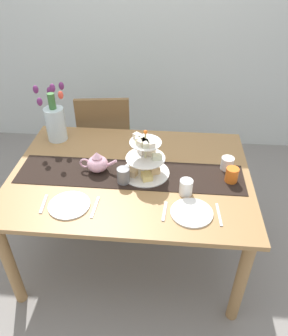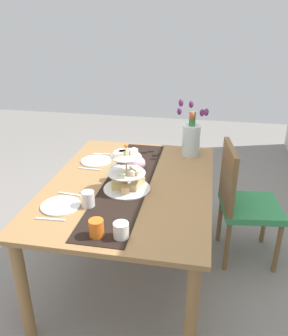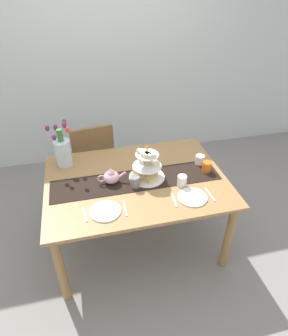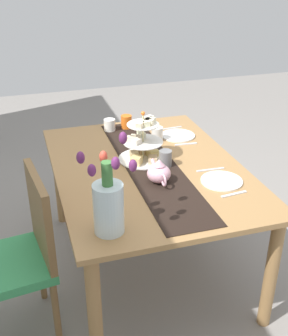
# 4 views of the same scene
# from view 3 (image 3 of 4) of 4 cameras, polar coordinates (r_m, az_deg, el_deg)

# --- Properties ---
(ground_plane) EXTENTS (8.00, 8.00, 0.00)m
(ground_plane) POSITION_cam_3_polar(r_m,az_deg,el_deg) (2.92, -1.35, -13.52)
(ground_plane) COLOR gray
(room_wall_rear) EXTENTS (6.00, 0.08, 2.60)m
(room_wall_rear) POSITION_cam_3_polar(r_m,az_deg,el_deg) (3.67, -7.49, 20.65)
(room_wall_rear) COLOR silver
(room_wall_rear) RESTS_ON ground_plane
(dining_table) EXTENTS (1.49, 1.08, 0.72)m
(dining_table) POSITION_cam_3_polar(r_m,az_deg,el_deg) (2.49, -1.54, -3.90)
(dining_table) COLOR #A37747
(dining_table) RESTS_ON ground_plane
(chair_left) EXTENTS (0.47, 0.47, 0.91)m
(chair_left) POSITION_cam_3_polar(r_m,az_deg,el_deg) (3.16, -10.04, 2.07)
(chair_left) COLOR brown
(chair_left) RESTS_ON ground_plane
(table_runner) EXTENTS (1.40, 0.30, 0.00)m
(table_runner) POSITION_cam_3_polar(r_m,az_deg,el_deg) (2.42, -1.48, -2.39)
(table_runner) COLOR black
(table_runner) RESTS_ON dining_table
(tiered_cake_stand) EXTENTS (0.30, 0.30, 0.30)m
(tiered_cake_stand) POSITION_cam_3_polar(r_m,az_deg,el_deg) (2.39, 0.49, 0.05)
(tiered_cake_stand) COLOR beige
(tiered_cake_stand) RESTS_ON table_runner
(teapot) EXTENTS (0.24, 0.13, 0.14)m
(teapot) POSITION_cam_3_polar(r_m,az_deg,el_deg) (2.37, -6.45, -1.71)
(teapot) COLOR #E5A8BC
(teapot) RESTS_ON table_runner
(tulip_vase) EXTENTS (0.19, 0.24, 0.45)m
(tulip_vase) POSITION_cam_3_polar(r_m,az_deg,el_deg) (2.62, -15.63, 3.37)
(tulip_vase) COLOR silver
(tulip_vase) RESTS_ON dining_table
(cream_jug) EXTENTS (0.08, 0.08, 0.08)m
(cream_jug) POSITION_cam_3_polar(r_m,az_deg,el_deg) (2.64, 10.86, 1.59)
(cream_jug) COLOR white
(cream_jug) RESTS_ON dining_table
(dinner_plate_left) EXTENTS (0.23, 0.23, 0.01)m
(dinner_plate_left) POSITION_cam_3_polar(r_m,az_deg,el_deg) (2.15, -7.59, -8.38)
(dinner_plate_left) COLOR white
(dinner_plate_left) RESTS_ON dining_table
(fork_left) EXTENTS (0.03, 0.15, 0.01)m
(fork_left) POSITION_cam_3_polar(r_m,az_deg,el_deg) (2.15, -11.46, -8.95)
(fork_left) COLOR silver
(fork_left) RESTS_ON dining_table
(knife_left) EXTENTS (0.02, 0.17, 0.01)m
(knife_left) POSITION_cam_3_polar(r_m,az_deg,el_deg) (2.16, -3.74, -7.86)
(knife_left) COLOR silver
(knife_left) RESTS_ON dining_table
(dinner_plate_right) EXTENTS (0.23, 0.23, 0.01)m
(dinner_plate_right) POSITION_cam_3_polar(r_m,az_deg,el_deg) (2.27, 9.45, -5.64)
(dinner_plate_right) COLOR white
(dinner_plate_right) RESTS_ON dining_table
(fork_right) EXTENTS (0.03, 0.15, 0.01)m
(fork_right) POSITION_cam_3_polar(r_m,az_deg,el_deg) (2.23, 5.97, -6.29)
(fork_right) COLOR silver
(fork_right) RESTS_ON dining_table
(knife_right) EXTENTS (0.02, 0.17, 0.01)m
(knife_right) POSITION_cam_3_polar(r_m,az_deg,el_deg) (2.33, 12.77, -5.08)
(knife_right) COLOR silver
(knife_right) RESTS_ON dining_table
(mug_grey) EXTENTS (0.08, 0.08, 0.09)m
(mug_grey) POSITION_cam_3_polar(r_m,az_deg,el_deg) (2.32, -1.77, -2.69)
(mug_grey) COLOR slate
(mug_grey) RESTS_ON table_runner
(mug_white_text) EXTENTS (0.08, 0.08, 0.09)m
(mug_white_text) POSITION_cam_3_polar(r_m,az_deg,el_deg) (2.35, 7.44, -2.53)
(mug_white_text) COLOR white
(mug_white_text) RESTS_ON dining_table
(mug_orange) EXTENTS (0.08, 0.08, 0.09)m
(mug_orange) POSITION_cam_3_polar(r_m,az_deg,el_deg) (2.55, 12.19, 0.22)
(mug_orange) COLOR orange
(mug_orange) RESTS_ON dining_table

